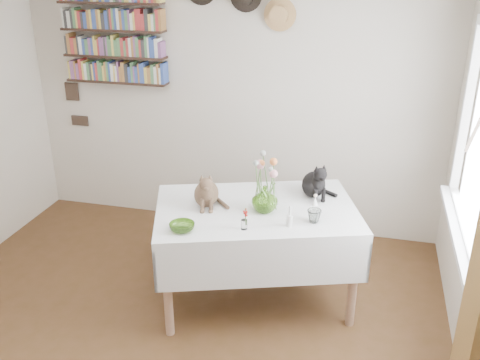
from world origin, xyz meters
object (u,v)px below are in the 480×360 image
(black_cat, at_px, (314,178))
(flower_vase, at_px, (265,199))
(dining_table, at_px, (256,231))
(tabby_cat, at_px, (206,187))
(bookshelf_unit, at_px, (113,34))

(black_cat, distance_m, flower_vase, 0.48)
(black_cat, relative_size, flower_vase, 1.50)
(dining_table, bearing_deg, flower_vase, -29.54)
(tabby_cat, bearing_deg, black_cat, 8.10)
(flower_vase, height_order, bookshelf_unit, bookshelf_unit)
(flower_vase, bearing_deg, tabby_cat, -178.71)
(dining_table, height_order, flower_vase, flower_vase)
(dining_table, relative_size, flower_vase, 8.61)
(black_cat, bearing_deg, tabby_cat, 175.17)
(flower_vase, relative_size, bookshelf_unit, 0.20)
(tabby_cat, xyz_separation_m, flower_vase, (0.44, 0.01, -0.05))
(flower_vase, distance_m, bookshelf_unit, 2.28)
(tabby_cat, xyz_separation_m, black_cat, (0.75, 0.37, 0.00))
(dining_table, relative_size, bookshelf_unit, 1.71)
(dining_table, height_order, bookshelf_unit, bookshelf_unit)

